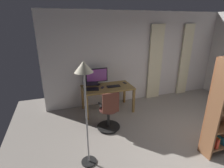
% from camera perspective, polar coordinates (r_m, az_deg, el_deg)
% --- Properties ---
extents(ground_plane, '(7.54, 7.54, 0.00)m').
position_cam_1_polar(ground_plane, '(4.06, 26.76, -19.75)').
color(ground_plane, gray).
extents(back_room_partition, '(5.80, 0.10, 2.76)m').
position_cam_1_polar(back_room_partition, '(5.57, 8.65, 8.55)').
color(back_room_partition, silver).
rests_on(back_room_partition, ground).
extents(curtain_left_panel, '(0.38, 0.06, 2.40)m').
position_cam_1_polar(curtain_left_panel, '(6.49, 22.95, 7.15)').
color(curtain_left_panel, beige).
rests_on(curtain_left_panel, ground).
extents(curtain_right_panel, '(0.46, 0.06, 2.40)m').
position_cam_1_polar(curtain_right_panel, '(5.79, 14.04, 6.76)').
color(curtain_right_panel, beige).
rests_on(curtain_right_panel, ground).
extents(desk, '(1.41, 0.76, 0.73)m').
position_cam_1_polar(desk, '(4.87, -1.51, -1.91)').
color(desk, olive).
rests_on(desk, ground).
extents(office_chair, '(0.56, 0.56, 1.00)m').
position_cam_1_polar(office_chair, '(4.07, -0.95, -9.34)').
color(office_chair, black).
rests_on(office_chair, ground).
extents(computer_monitor, '(0.63, 0.18, 0.48)m').
position_cam_1_polar(computer_monitor, '(4.93, -5.05, 2.75)').
color(computer_monitor, black).
rests_on(computer_monitor, desk).
extents(computer_keyboard, '(0.37, 0.14, 0.02)m').
position_cam_1_polar(computer_keyboard, '(4.84, 0.50, -0.75)').
color(computer_keyboard, black).
rests_on(computer_keyboard, desk).
extents(laptop, '(0.39, 0.39, 0.15)m').
position_cam_1_polar(laptop, '(4.70, -6.51, -1.00)').
color(laptop, black).
rests_on(laptop, desk).
extents(computer_mouse, '(0.06, 0.10, 0.04)m').
position_cam_1_polar(computer_mouse, '(4.83, -9.10, -0.98)').
color(computer_mouse, white).
rests_on(computer_mouse, desk).
extents(cell_phone_face_up, '(0.09, 0.15, 0.01)m').
position_cam_1_polar(cell_phone_face_up, '(5.14, 4.22, 0.36)').
color(cell_phone_face_up, '#232328').
rests_on(cell_phone_face_up, desk).
extents(cell_phone_by_monitor, '(0.14, 0.16, 0.01)m').
position_cam_1_polar(cell_phone_by_monitor, '(4.77, -3.20, -1.18)').
color(cell_phone_by_monitor, '#333338').
rests_on(cell_phone_by_monitor, desk).
extents(floor_lamp, '(0.29, 0.29, 1.90)m').
position_cam_1_polar(floor_lamp, '(2.71, -9.05, 0.22)').
color(floor_lamp, black).
rests_on(floor_lamp, ground).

